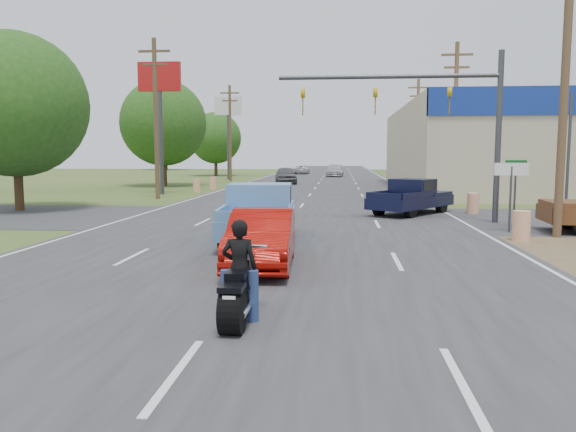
# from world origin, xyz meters

# --- Properties ---
(ground) EXTENTS (200.00, 200.00, 0.00)m
(ground) POSITION_xyz_m (0.00, 0.00, 0.00)
(ground) COLOR #2F471C
(ground) RESTS_ON ground
(main_road) EXTENTS (15.00, 180.00, 0.02)m
(main_road) POSITION_xyz_m (0.00, 40.00, 0.01)
(main_road) COLOR #2D2D30
(main_road) RESTS_ON ground
(cross_road) EXTENTS (120.00, 10.00, 0.02)m
(cross_road) POSITION_xyz_m (0.00, 18.00, 0.01)
(cross_road) COLOR #2D2D30
(cross_road) RESTS_ON ground
(utility_pole_1) EXTENTS (2.00, 0.28, 10.00)m
(utility_pole_1) POSITION_xyz_m (9.50, 13.00, 5.32)
(utility_pole_1) COLOR #4C3823
(utility_pole_1) RESTS_ON ground
(utility_pole_2) EXTENTS (2.00, 0.28, 10.00)m
(utility_pole_2) POSITION_xyz_m (9.50, 31.00, 5.32)
(utility_pole_2) COLOR #4C3823
(utility_pole_2) RESTS_ON ground
(utility_pole_3) EXTENTS (2.00, 0.28, 10.00)m
(utility_pole_3) POSITION_xyz_m (9.50, 49.00, 5.32)
(utility_pole_3) COLOR #4C3823
(utility_pole_3) RESTS_ON ground
(utility_pole_5) EXTENTS (2.00, 0.28, 10.00)m
(utility_pole_5) POSITION_xyz_m (-9.50, 28.00, 5.32)
(utility_pole_5) COLOR #4C3823
(utility_pole_5) RESTS_ON ground
(utility_pole_6) EXTENTS (2.00, 0.28, 10.00)m
(utility_pole_6) POSITION_xyz_m (-9.50, 52.00, 5.32)
(utility_pole_6) COLOR #4C3823
(utility_pole_6) RESTS_ON ground
(tree_0) EXTENTS (7.14, 7.14, 8.84)m
(tree_0) POSITION_xyz_m (-14.00, 20.00, 5.26)
(tree_0) COLOR #422D19
(tree_0) RESTS_ON ground
(tree_1) EXTENTS (7.56, 7.56, 9.36)m
(tree_1) POSITION_xyz_m (-13.50, 42.00, 5.57)
(tree_1) COLOR #422D19
(tree_1) RESTS_ON ground
(tree_2) EXTENTS (6.72, 6.72, 8.32)m
(tree_2) POSITION_xyz_m (-14.20, 66.00, 4.95)
(tree_2) COLOR #422D19
(tree_2) RESTS_ON ground
(tree_5) EXTENTS (7.98, 7.98, 9.88)m
(tree_5) POSITION_xyz_m (30.00, 95.00, 5.88)
(tree_5) COLOR #422D19
(tree_5) RESTS_ON ground
(tree_6) EXTENTS (8.82, 8.82, 10.92)m
(tree_6) POSITION_xyz_m (-30.00, 95.00, 6.51)
(tree_6) COLOR #422D19
(tree_6) RESTS_ON ground
(barrel_0) EXTENTS (0.56, 0.56, 1.00)m
(barrel_0) POSITION_xyz_m (8.00, 12.00, 0.50)
(barrel_0) COLOR orange
(barrel_0) RESTS_ON ground
(barrel_1) EXTENTS (0.56, 0.56, 1.00)m
(barrel_1) POSITION_xyz_m (8.40, 20.50, 0.50)
(barrel_1) COLOR orange
(barrel_1) RESTS_ON ground
(barrel_2) EXTENTS (0.56, 0.56, 1.00)m
(barrel_2) POSITION_xyz_m (-8.50, 34.00, 0.50)
(barrel_2) COLOR orange
(barrel_2) RESTS_ON ground
(barrel_3) EXTENTS (0.56, 0.56, 1.00)m
(barrel_3) POSITION_xyz_m (-8.20, 38.00, 0.50)
(barrel_3) COLOR orange
(barrel_3) RESTS_ON ground
(pole_sign_left_near) EXTENTS (3.00, 0.35, 9.20)m
(pole_sign_left_near) POSITION_xyz_m (-10.50, 32.00, 7.17)
(pole_sign_left_near) COLOR #3F3F44
(pole_sign_left_near) RESTS_ON ground
(pole_sign_left_far) EXTENTS (3.00, 0.35, 9.20)m
(pole_sign_left_far) POSITION_xyz_m (-10.50, 56.00, 7.17)
(pole_sign_left_far) COLOR #3F3F44
(pole_sign_left_far) RESTS_ON ground
(lane_sign) EXTENTS (1.20, 0.08, 2.52)m
(lane_sign) POSITION_xyz_m (8.20, 14.00, 1.90)
(lane_sign) COLOR #3F3F44
(lane_sign) RESTS_ON ground
(street_name_sign) EXTENTS (0.80, 0.08, 2.61)m
(street_name_sign) POSITION_xyz_m (8.80, 15.50, 1.61)
(street_name_sign) COLOR #3F3F44
(street_name_sign) RESTS_ON ground
(signal_mast) EXTENTS (9.12, 0.40, 7.00)m
(signal_mast) POSITION_xyz_m (5.82, 17.00, 4.80)
(signal_mast) COLOR #3F3F44
(signal_mast) RESTS_ON ground
(red_convertible) EXTENTS (1.72, 4.43, 1.44)m
(red_convertible) POSITION_xyz_m (0.15, 6.98, 0.72)
(red_convertible) COLOR #960D06
(red_convertible) RESTS_ON ground
(motorcycle) EXTENTS (0.73, 2.36, 1.20)m
(motorcycle) POSITION_xyz_m (0.41, 2.31, 0.53)
(motorcycle) COLOR black
(motorcycle) RESTS_ON ground
(rider) EXTENTS (0.60, 0.40, 1.66)m
(rider) POSITION_xyz_m (0.41, 2.38, 0.83)
(rider) COLOR black
(rider) RESTS_ON ground
(blue_pickup) EXTENTS (2.53, 5.80, 1.88)m
(blue_pickup) POSITION_xyz_m (-0.51, 11.29, 0.95)
(blue_pickup) COLOR black
(blue_pickup) RESTS_ON ground
(navy_pickup) EXTENTS (4.54, 5.23, 1.68)m
(navy_pickup) POSITION_xyz_m (5.51, 20.17, 0.85)
(navy_pickup) COLOR black
(navy_pickup) RESTS_ON ground
(distant_car_grey) EXTENTS (2.65, 5.05, 1.64)m
(distant_car_grey) POSITION_xyz_m (-3.12, 47.02, 0.82)
(distant_car_grey) COLOR #515055
(distant_car_grey) RESTS_ON ground
(distant_car_silver) EXTENTS (2.39, 5.31, 1.51)m
(distant_car_silver) POSITION_xyz_m (1.42, 64.93, 0.75)
(distant_car_silver) COLOR #B4B4B9
(distant_car_silver) RESTS_ON ground
(distant_car_white) EXTENTS (2.42, 4.77, 1.29)m
(distant_car_white) POSITION_xyz_m (-3.51, 73.67, 0.65)
(distant_car_white) COLOR silver
(distant_car_white) RESTS_ON ground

